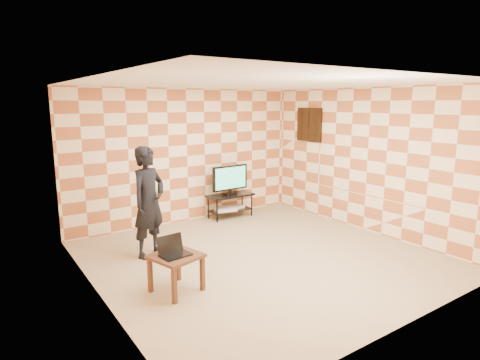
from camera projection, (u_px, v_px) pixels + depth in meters
name	position (u px, v px, depth m)	size (l,w,h in m)	color
floor	(261.00, 256.00, 6.40)	(5.00, 5.00, 0.00)	tan
wall_back	(187.00, 156.00, 8.17)	(5.00, 0.02, 2.70)	#FEE5BA
wall_front	(410.00, 208.00, 4.12)	(5.00, 0.02, 2.70)	#FEE5BA
wall_left	(95.00, 194.00, 4.76)	(0.02, 5.00, 2.70)	#FEE5BA
wall_right	(367.00, 160.00, 7.54)	(0.02, 5.00, 2.70)	#FEE5BA
ceiling	(263.00, 83.00, 5.89)	(5.00, 5.00, 0.02)	white
wall_art	(309.00, 125.00, 8.66)	(0.04, 0.72, 0.72)	black
tv_stand	(230.00, 200.00, 8.55)	(1.00, 0.45, 0.50)	black
tv	(230.00, 178.00, 8.46)	(0.86, 0.17, 0.62)	black
dvd_player	(225.00, 209.00, 8.47)	(0.43, 0.31, 0.07)	silver
game_console	(238.00, 207.00, 8.70)	(0.24, 0.17, 0.05)	silver
side_table	(176.00, 261.00, 5.15)	(0.70, 0.70, 0.50)	#392115
laptop	(174.00, 251.00, 5.12)	(0.40, 0.33, 0.24)	black
person	(149.00, 202.00, 6.29)	(0.64, 0.42, 1.76)	black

